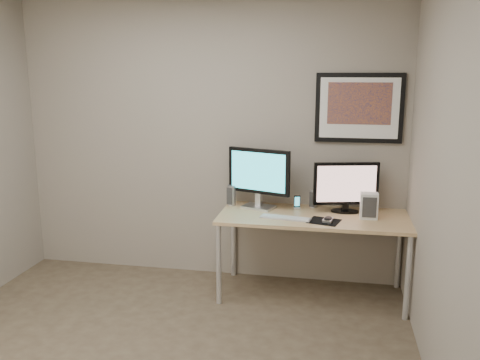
{
  "coord_description": "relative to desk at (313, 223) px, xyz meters",
  "views": [
    {
      "loc": [
        1.16,
        -2.86,
        1.94
      ],
      "look_at": [
        0.41,
        1.1,
        1.07
      ],
      "focal_mm": 38.0,
      "sensor_mm": 36.0,
      "label": 1
    }
  ],
  "objects": [
    {
      "name": "mouse",
      "position": [
        0.13,
        -0.17,
        0.09
      ],
      "size": [
        0.09,
        0.13,
        0.04
      ],
      "primitive_type": "ellipsoid",
      "rotation": [
        0.0,
        0.0,
        -0.18
      ],
      "color": "black",
      "rests_on": "mousepad"
    },
    {
      "name": "framed_art",
      "position": [
        0.35,
        0.33,
        0.96
      ],
      "size": [
        0.75,
        0.04,
        0.6
      ],
      "color": "black",
      "rests_on": "room"
    },
    {
      "name": "desk",
      "position": [
        0.0,
        0.0,
        0.0
      ],
      "size": [
        1.6,
        0.7,
        0.73
      ],
      "color": "#A97D52",
      "rests_on": "floor"
    },
    {
      "name": "monitor_tv",
      "position": [
        0.26,
        0.14,
        0.3
      ],
      "size": [
        0.56,
        0.18,
        0.44
      ],
      "rotation": [
        0.0,
        0.0,
        0.23
      ],
      "color": "black",
      "rests_on": "desk"
    },
    {
      "name": "room",
      "position": [
        -1.0,
        -0.9,
        0.98
      ],
      "size": [
        3.6,
        3.6,
        3.6
      ],
      "color": "white",
      "rests_on": "ground"
    },
    {
      "name": "fan_unit",
      "position": [
        0.46,
        -0.0,
        0.17
      ],
      "size": [
        0.14,
        0.11,
        0.22
      ],
      "primitive_type": "cube",
      "rotation": [
        0.0,
        0.0,
        0.02
      ],
      "color": "silver",
      "rests_on": "desk"
    },
    {
      "name": "speaker_right",
      "position": [
        -0.01,
        0.26,
        0.15
      ],
      "size": [
        0.08,
        0.08,
        0.16
      ],
      "primitive_type": "cylinder",
      "rotation": [
        0.0,
        0.0,
        -0.34
      ],
      "color": "silver",
      "rests_on": "desk"
    },
    {
      "name": "keyboard",
      "position": [
        -0.22,
        -0.14,
        0.07
      ],
      "size": [
        0.43,
        0.18,
        0.01
      ],
      "primitive_type": "cube",
      "rotation": [
        0.0,
        0.0,
        -0.15
      ],
      "color": "#BBBBC0",
      "rests_on": "desk"
    },
    {
      "name": "monitor_large",
      "position": [
        -0.49,
        0.14,
        0.36
      ],
      "size": [
        0.57,
        0.27,
        0.54
      ],
      "rotation": [
        0.0,
        0.0,
        -0.32
      ],
      "color": "silver",
      "rests_on": "desk"
    },
    {
      "name": "mousepad",
      "position": [
        0.09,
        -0.16,
        0.07
      ],
      "size": [
        0.29,
        0.27,
        0.0
      ],
      "primitive_type": "cube",
      "rotation": [
        0.0,
        0.0,
        -0.26
      ],
      "color": "black",
      "rests_on": "desk"
    },
    {
      "name": "phone_dock",
      "position": [
        -0.16,
        0.19,
        0.13
      ],
      "size": [
        0.07,
        0.07,
        0.12
      ],
      "primitive_type": "cube",
      "rotation": [
        0.0,
        0.0,
        0.29
      ],
      "color": "black",
      "rests_on": "desk"
    },
    {
      "name": "speaker_left",
      "position": [
        -0.75,
        0.19,
        0.16
      ],
      "size": [
        0.09,
        0.09,
        0.19
      ],
      "primitive_type": "cylinder",
      "rotation": [
        0.0,
        0.0,
        -0.31
      ],
      "color": "silver",
      "rests_on": "desk"
    }
  ]
}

